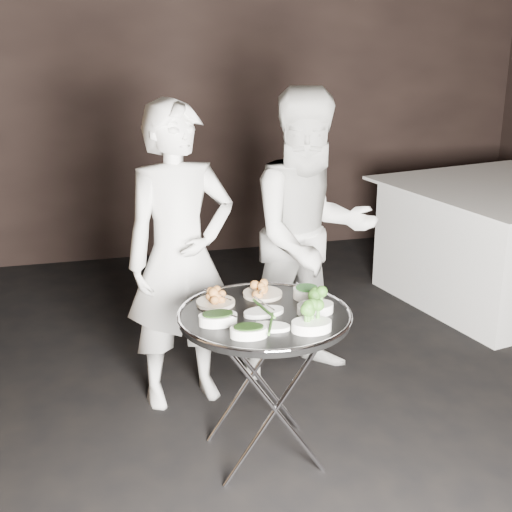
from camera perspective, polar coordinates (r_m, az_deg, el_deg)
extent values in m
cube|color=black|center=(3.35, 5.91, -18.26)|extent=(6.00, 7.00, 0.05)
cube|color=black|center=(6.13, -5.45, 13.88)|extent=(6.00, 0.05, 3.00)
cylinder|color=silver|center=(3.18, 1.56, -12.21)|extent=(0.48, 0.02, 0.71)
cylinder|color=silver|center=(3.18, 1.56, -12.21)|extent=(0.48, 0.02, 0.71)
cylinder|color=silver|center=(3.50, -0.15, -9.23)|extent=(0.48, 0.02, 0.71)
cylinder|color=silver|center=(3.50, -0.15, -9.23)|extent=(0.48, 0.02, 0.71)
cylinder|color=silver|center=(3.15, -2.92, -5.84)|extent=(0.02, 0.41, 0.02)
cylinder|color=silver|center=(3.25, 4.17, -5.09)|extent=(0.02, 0.41, 0.02)
cylinder|color=black|center=(3.18, 0.69, -4.90)|extent=(0.76, 0.76, 0.03)
torus|color=silver|center=(3.17, 0.69, -4.64)|extent=(0.78, 0.78, 0.02)
cylinder|color=beige|center=(3.28, -3.25, -3.74)|extent=(0.18, 0.18, 0.02)
cylinder|color=beige|center=(3.37, 0.53, -3.05)|extent=(0.19, 0.19, 0.02)
cylinder|color=white|center=(3.35, 4.07, -2.98)|extent=(0.13, 0.13, 0.05)
cylinder|color=silver|center=(3.26, -3.11, -3.12)|extent=(0.10, 0.16, 0.01)
cylinder|color=silver|center=(3.36, 0.57, -2.46)|extent=(0.09, 0.16, 0.01)
cylinder|color=silver|center=(3.33, 3.92, -2.65)|extent=(0.03, 0.18, 0.01)
cylinder|color=silver|center=(3.06, -3.05, -4.58)|extent=(0.14, 0.12, 0.01)
cylinder|color=silver|center=(3.17, 4.77, -3.79)|extent=(0.13, 0.14, 0.01)
cylinder|color=silver|center=(3.16, 0.64, -3.78)|extent=(0.05, 0.18, 0.01)
imported|color=silver|center=(3.69, -6.08, -0.11)|extent=(0.65, 0.48, 1.61)
imported|color=silver|center=(3.98, 4.40, 1.55)|extent=(0.86, 0.71, 1.64)
cube|color=silver|center=(5.48, 19.20, 0.83)|extent=(1.33, 1.33, 0.83)
cube|color=silver|center=(5.38, 19.67, 5.17)|extent=(1.49, 1.49, 0.02)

